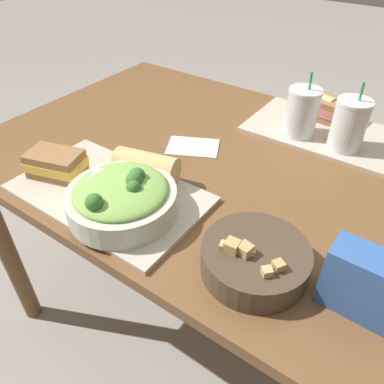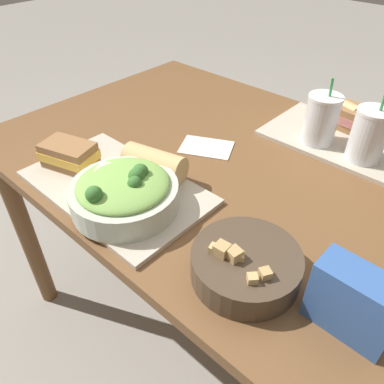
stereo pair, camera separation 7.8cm
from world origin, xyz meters
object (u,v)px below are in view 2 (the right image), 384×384
object	(u,v)px
soup_bowl	(246,264)
baguette_far	(337,109)
drink_cup_dark	(321,121)
drink_cup_red	(368,137)
sandwich_far	(356,119)
chip_bag	(353,302)
baguette_near	(155,163)
napkin_folded	(206,148)
salad_bowl	(124,192)
sandwich_near	(69,155)

from	to	relation	value
soup_bowl	baguette_far	xyz separation A→B (m)	(-0.15, 0.68, 0.02)
drink_cup_dark	drink_cup_red	world-z (taller)	drink_cup_red
sandwich_far	drink_cup_dark	distance (m)	0.15
baguette_far	chip_bag	xyz separation A→B (m)	(0.33, -0.65, 0.01)
baguette_near	drink_cup_dark	xyz separation A→B (m)	(0.22, 0.42, 0.03)
drink_cup_red	chip_bag	world-z (taller)	drink_cup_red
sandwich_far	drink_cup_red	bearing A→B (deg)	-52.26
baguette_far	soup_bowl	bearing A→B (deg)	-149.29
napkin_folded	baguette_far	bearing A→B (deg)	62.69
baguette_far	drink_cup_dark	world-z (taller)	drink_cup_dark
baguette_far	napkin_folded	world-z (taller)	baguette_far
baguette_near	salad_bowl	bearing A→B (deg)	-177.11
drink_cup_dark	napkin_folded	distance (m)	0.32
salad_bowl	sandwich_far	bearing A→B (deg)	71.90
chip_bag	napkin_folded	world-z (taller)	chip_bag
sandwich_near	chip_bag	bearing A→B (deg)	-13.25
baguette_near	baguette_far	size ratio (longest dim) A/B	1.04
drink_cup_red	chip_bag	distance (m)	0.52
soup_bowl	salad_bowl	bearing A→B (deg)	-174.62
soup_bowl	drink_cup_red	bearing A→B (deg)	89.76
soup_bowl	drink_cup_dark	world-z (taller)	drink_cup_dark
soup_bowl	baguette_near	xyz separation A→B (m)	(-0.35, 0.10, 0.02)
baguette_near	napkin_folded	xyz separation A→B (m)	(-0.00, 0.20, -0.05)
drink_cup_red	baguette_far	bearing A→B (deg)	133.83
sandwich_far	chip_bag	distance (m)	0.69
drink_cup_dark	baguette_near	bearing A→B (deg)	-117.06
napkin_folded	sandwich_far	bearing A→B (deg)	53.90
salad_bowl	soup_bowl	xyz separation A→B (m)	(0.31, 0.03, -0.02)
salad_bowl	sandwich_near	size ratio (longest dim) A/B	1.56
sandwich_near	baguette_near	bearing A→B (deg)	14.55
soup_bowl	sandwich_far	bearing A→B (deg)	97.15
sandwich_near	baguette_far	bearing A→B (deg)	43.94
baguette_near	drink_cup_red	distance (m)	0.55
sandwich_near	soup_bowl	bearing A→B (deg)	-14.95
sandwich_far	baguette_near	bearing A→B (deg)	-108.79
baguette_near	chip_bag	world-z (taller)	chip_bag
sandwich_near	napkin_folded	world-z (taller)	sandwich_near
drink_cup_red	drink_cup_dark	bearing A→B (deg)	180.00
salad_bowl	sandwich_near	world-z (taller)	salad_bowl
salad_bowl	sandwich_far	distance (m)	0.72
baguette_near	baguette_far	world-z (taller)	same
baguette_far	chip_bag	world-z (taller)	chip_bag
salad_bowl	drink_cup_red	bearing A→B (deg)	60.58
salad_bowl	sandwich_far	world-z (taller)	salad_bowl
drink_cup_red	baguette_near	bearing A→B (deg)	-129.49
salad_bowl	baguette_near	world-z (taller)	salad_bowl
sandwich_near	chip_bag	xyz separation A→B (m)	(0.72, 0.05, 0.02)
napkin_folded	soup_bowl	bearing A→B (deg)	-40.16
sandwich_far	soup_bowl	bearing A→B (deg)	-76.54
drink_cup_red	chip_bag	size ratio (longest dim) A/B	1.43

